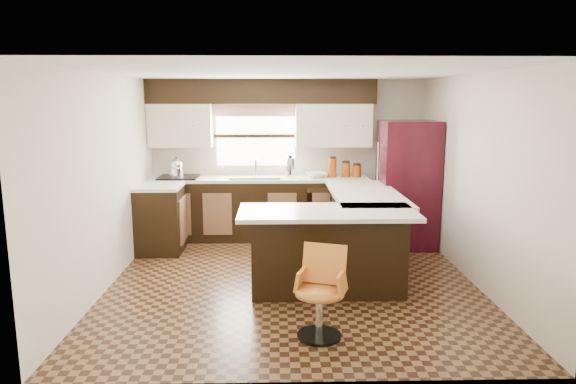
{
  "coord_description": "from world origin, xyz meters",
  "views": [
    {
      "loc": [
        -0.19,
        -5.76,
        2.11
      ],
      "look_at": [
        -0.04,
        0.45,
        0.98
      ],
      "focal_mm": 32.0,
      "sensor_mm": 36.0,
      "label": 1
    }
  ],
  "objects_px": {
    "refrigerator": "(407,184)",
    "bar_chair": "(320,294)",
    "peninsula_long": "(361,230)",
    "peninsula_return": "(328,253)"
  },
  "relations": [
    {
      "from": "peninsula_return",
      "to": "bar_chair",
      "type": "relative_size",
      "value": 2.01
    },
    {
      "from": "peninsula_long",
      "to": "refrigerator",
      "type": "height_order",
      "value": "refrigerator"
    },
    {
      "from": "refrigerator",
      "to": "peninsula_long",
      "type": "bearing_deg",
      "value": -133.95
    },
    {
      "from": "peninsula_long",
      "to": "bar_chair",
      "type": "distance_m",
      "value": 2.2
    },
    {
      "from": "bar_chair",
      "to": "peninsula_long",
      "type": "bearing_deg",
      "value": 90.39
    },
    {
      "from": "peninsula_long",
      "to": "refrigerator",
      "type": "bearing_deg",
      "value": 46.05
    },
    {
      "from": "peninsula_return",
      "to": "refrigerator",
      "type": "height_order",
      "value": "refrigerator"
    },
    {
      "from": "refrigerator",
      "to": "bar_chair",
      "type": "height_order",
      "value": "refrigerator"
    },
    {
      "from": "peninsula_long",
      "to": "refrigerator",
      "type": "relative_size",
      "value": 1.08
    },
    {
      "from": "bar_chair",
      "to": "refrigerator",
      "type": "bearing_deg",
      "value": 81.84
    }
  ]
}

